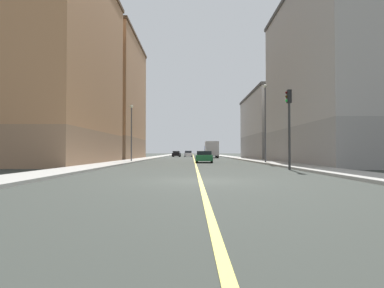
# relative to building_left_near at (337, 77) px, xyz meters

# --- Properties ---
(ground_plane) EXTENTS (400.00, 400.00, 0.00)m
(ground_plane) POSITION_rel_building_left_near_xyz_m (-14.19, -18.38, -8.69)
(ground_plane) COLOR #30352F
(ground_plane) RESTS_ON ground
(sidewalk_left) EXTENTS (2.64, 168.00, 0.15)m
(sidewalk_left) POSITION_rel_building_left_near_xyz_m (-6.20, 30.62, -8.61)
(sidewalk_left) COLOR #9E9B93
(sidewalk_left) RESTS_ON ground
(sidewalk_right) EXTENTS (2.64, 168.00, 0.15)m
(sidewalk_right) POSITION_rel_building_left_near_xyz_m (-22.18, 30.62, -8.61)
(sidewalk_right) COLOR #9E9B93
(sidewalk_right) RESTS_ON ground
(lane_center_stripe) EXTENTS (0.16, 154.00, 0.01)m
(lane_center_stripe) POSITION_rel_building_left_near_xyz_m (-14.19, 30.62, -8.68)
(lane_center_stripe) COLOR #E5D14C
(lane_center_stripe) RESTS_ON ground
(building_left_near) EXTENTS (10.07, 20.96, 17.35)m
(building_left_near) POSITION_rel_building_left_near_xyz_m (0.00, 0.00, 0.00)
(building_left_near) COLOR gray
(building_left_near) RESTS_ON ground
(building_left_mid) EXTENTS (10.07, 20.29, 10.92)m
(building_left_mid) POSITION_rel_building_left_near_xyz_m (-0.00, 22.76, -3.21)
(building_left_mid) COLOR gray
(building_left_mid) RESTS_ON ground
(building_right_corner) EXTENTS (10.07, 19.16, 19.62)m
(building_right_corner) POSITION_rel_building_left_near_xyz_m (-28.38, 0.38, 1.13)
(building_right_corner) COLOR #8F6B4F
(building_right_corner) RESTS_ON ground
(building_right_midblock) EXTENTS (10.07, 19.44, 19.79)m
(building_right_midblock) POSITION_rel_building_left_near_xyz_m (-28.38, 21.48, 1.22)
(building_right_midblock) COLOR #8F6B4F
(building_right_midblock) RESTS_ON ground
(traffic_light_left_near) EXTENTS (0.40, 0.32, 5.44)m
(traffic_light_left_near) POSITION_rel_building_left_near_xyz_m (-7.94, -10.06, -5.13)
(traffic_light_left_near) COLOR #2D2D2D
(traffic_light_left_near) RESTS_ON ground
(street_lamp_left_near) EXTENTS (0.36, 0.36, 8.07)m
(street_lamp_left_near) POSITION_rel_building_left_near_xyz_m (-6.92, 1.64, -3.72)
(street_lamp_left_near) COLOR #4C4C51
(street_lamp_left_near) RESTS_ON ground
(street_lamp_right_near) EXTENTS (0.36, 0.36, 6.44)m
(street_lamp_right_near) POSITION_rel_building_left_near_xyz_m (-21.46, 5.06, -4.58)
(street_lamp_right_near) COLOR #4C4C51
(street_lamp_right_near) RESTS_ON ground
(car_green) EXTENTS (2.03, 4.46, 1.29)m
(car_green) POSITION_rel_building_left_near_xyz_m (-13.16, 4.56, -8.05)
(car_green) COLOR #1E6B38
(car_green) RESTS_ON ground
(car_black) EXTENTS (1.95, 4.17, 1.34)m
(car_black) POSITION_rel_building_left_near_xyz_m (-18.14, 43.47, -8.02)
(car_black) COLOR black
(car_black) RESTS_ON ground
(car_maroon) EXTENTS (1.94, 4.25, 1.30)m
(car_maroon) POSITION_rel_building_left_near_xyz_m (-10.90, 48.57, -8.04)
(car_maroon) COLOR maroon
(car_maroon) RESTS_ON ground
(car_white) EXTENTS (1.94, 4.12, 1.40)m
(car_white) POSITION_rel_building_left_near_xyz_m (-15.42, 46.23, -8.00)
(car_white) COLOR white
(car_white) RESTS_ON ground
(box_truck) EXTENTS (2.56, 7.79, 3.20)m
(box_truck) POSITION_rel_building_left_near_xyz_m (-10.67, 32.95, -7.00)
(box_truck) COLOR navy
(box_truck) RESTS_ON ground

